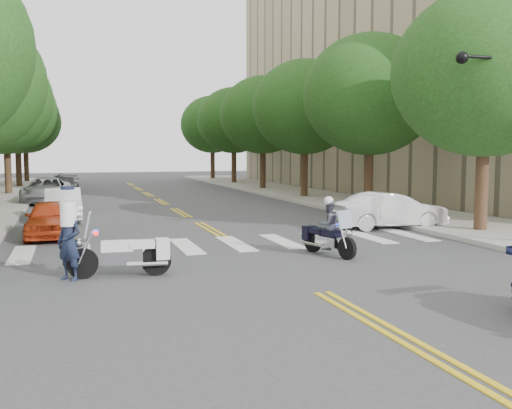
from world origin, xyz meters
name	(u,v)px	position (x,y,z in m)	size (l,w,h in m)	color
ground	(322,293)	(0.00, 0.00, 0.00)	(140.00, 140.00, 0.00)	#38383A
sidewalk_right	(314,197)	(9.50, 22.00, 0.07)	(5.00, 60.00, 0.15)	#9E9991
building_right	(494,44)	(26.00, 26.00, 11.00)	(26.00, 44.00, 22.00)	tan
tree_l_3	(5,110)	(-8.80, 30.00, 5.55)	(6.40, 6.40, 8.45)	#382316
tree_l_4	(17,117)	(-8.80, 38.00, 5.55)	(6.40, 6.40, 8.45)	#382316
tree_l_5	(25,122)	(-8.80, 46.00, 5.55)	(6.40, 6.40, 8.45)	#382316
tree_r_0	(486,73)	(8.80, 6.00, 5.55)	(6.40, 6.40, 8.45)	#382316
tree_r_1	(370,95)	(8.80, 14.00, 5.55)	(6.40, 6.40, 8.45)	#382316
tree_r_2	(305,107)	(8.80, 22.00, 5.55)	(6.40, 6.40, 8.45)	#382316
tree_r_3	(263,115)	(8.80, 30.00, 5.55)	(6.40, 6.40, 8.45)	#382316
tree_r_4	(234,121)	(8.80, 38.00, 5.55)	(6.40, 6.40, 8.45)	#382316
tree_r_5	(212,125)	(8.80, 46.00, 5.55)	(6.40, 6.40, 8.45)	#382316
traffic_signal_pole	(511,123)	(7.72, 3.50, 3.72)	(2.82, 0.42, 6.00)	black
motorcycle_police	(327,229)	(1.91, 3.86, 0.74)	(0.87, 1.99, 1.65)	black
motorcycle_parked	(129,254)	(-3.60, 2.80, 0.53)	(2.35, 0.62, 1.52)	black
officer_standing	(69,243)	(-4.91, 2.81, 0.85)	(0.62, 0.41, 1.70)	#171E33
convertible	(390,210)	(6.50, 8.15, 0.68)	(1.44, 4.14, 1.36)	white
parked_car_a	(50,218)	(-5.54, 9.78, 0.63)	(1.49, 3.71, 1.26)	#B43413
parked_car_b	(63,205)	(-5.20, 14.50, 0.67)	(1.42, 4.07, 1.34)	white
parked_car_c	(47,190)	(-6.19, 23.44, 0.71)	(2.34, 5.08, 1.41)	gray
parked_car_d	(64,186)	(-5.33, 28.50, 0.64)	(1.79, 4.40, 1.28)	black
parked_car_e	(67,181)	(-5.20, 34.00, 0.69)	(1.63, 4.05, 1.38)	#9B9CA1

